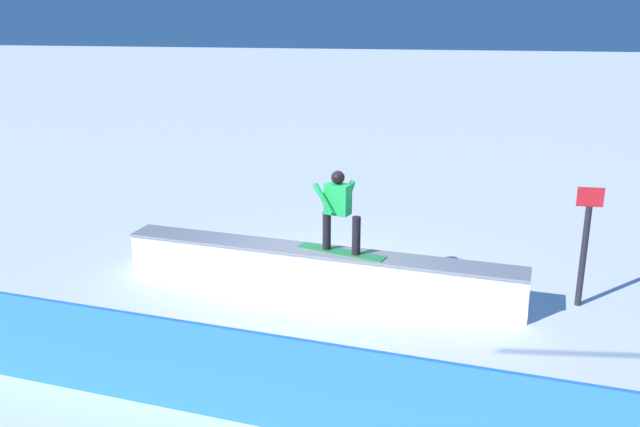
# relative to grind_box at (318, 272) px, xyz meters

# --- Properties ---
(ground_plane) EXTENTS (120.00, 120.00, 0.00)m
(ground_plane) POSITION_rel_grind_box_xyz_m (0.00, 0.00, -0.33)
(ground_plane) COLOR white
(grind_box) EXTENTS (6.88, 1.70, 0.73)m
(grind_box) POSITION_rel_grind_box_xyz_m (0.00, 0.00, 0.00)
(grind_box) COLOR white
(grind_box) RESTS_ON ground_plane
(snowboarder) EXTENTS (1.54, 0.76, 1.38)m
(snowboarder) POSITION_rel_grind_box_xyz_m (-0.35, 0.05, 1.15)
(snowboarder) COLOR #2D8F48
(snowboarder) RESTS_ON grind_box
(safety_fence) EXTENTS (11.27, 1.88, 1.19)m
(safety_fence) POSITION_rel_grind_box_xyz_m (0.00, 3.97, 0.26)
(safety_fence) COLOR #307FE0
(safety_fence) RESTS_ON ground_plane
(trail_marker) EXTENTS (0.40, 0.10, 1.97)m
(trail_marker) POSITION_rel_grind_box_xyz_m (-4.26, -0.07, 0.72)
(trail_marker) COLOR #262628
(trail_marker) RESTS_ON ground_plane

